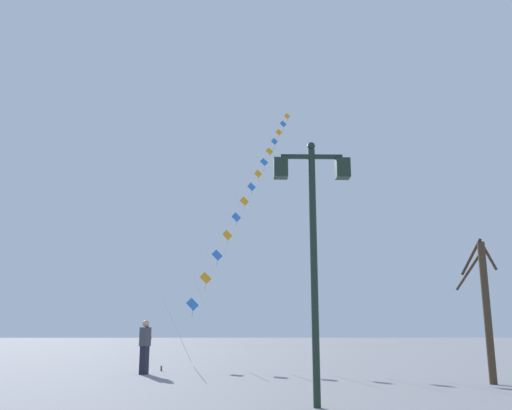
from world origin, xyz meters
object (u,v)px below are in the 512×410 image
(twin_lantern_lamp_post, at_px, (313,218))
(kite_flyer, at_px, (145,345))
(kite_train, at_px, (252,186))
(bare_tree, at_px, (485,305))

(twin_lantern_lamp_post, xyz_separation_m, kite_flyer, (-4.58, 7.89, -2.65))
(twin_lantern_lamp_post, relative_size, kite_flyer, 3.01)
(kite_train, height_order, bare_tree, kite_train)
(kite_train, relative_size, bare_tree, 5.26)
(kite_train, bearing_deg, bare_tree, -68.76)
(twin_lantern_lamp_post, distance_m, kite_flyer, 9.50)
(kite_flyer, relative_size, bare_tree, 0.44)
(kite_flyer, bearing_deg, twin_lantern_lamp_post, -133.26)
(twin_lantern_lamp_post, height_order, bare_tree, twin_lantern_lamp_post)
(kite_flyer, height_order, bare_tree, bare_tree)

